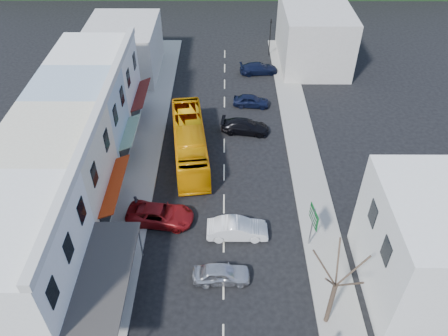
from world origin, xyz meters
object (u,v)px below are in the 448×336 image
car_silver (221,273)px  car_white (237,229)px  car_red (160,215)px  pedestrian_left (137,203)px  direction_sign (312,228)px  traffic_signal (270,37)px  bus (190,142)px  street_tree (335,286)px

car_silver → car_white: size_ratio=1.00×
car_red → pedestrian_left: 2.29m
pedestrian_left → direction_sign: direction_sign is taller
car_silver → traffic_signal: bearing=-10.8°
bus → street_tree: street_tree is taller
car_white → car_red: 6.21m
bus → traffic_signal: (8.97, 21.29, 0.87)m
bus → car_silver: (3.03, -13.93, -0.85)m
street_tree → traffic_signal: (-0.78, 38.41, -1.48)m
car_silver → car_red: 7.36m
car_red → direction_sign: direction_sign is taller
direction_sign → traffic_signal: (-0.60, 32.06, 0.52)m
car_red → street_tree: bearing=-119.3°
car_silver → traffic_signal: size_ratio=0.91×
car_silver → car_white: bearing=-17.4°
car_white → car_red: size_ratio=0.96×
bus → car_white: size_ratio=2.64×
car_red → traffic_signal: traffic_signal is taller
car_red → street_tree: (11.58, -8.72, 3.20)m
bus → traffic_signal: traffic_signal is taller
bus → traffic_signal: bearing=59.7°
car_red → car_white: bearing=-96.3°
car_silver → traffic_signal: traffic_signal is taller
car_white → bus: bearing=22.4°
direction_sign → car_red: bearing=159.7°
car_silver → pedestrian_left: (-6.85, 6.61, 0.30)m
car_white → pedestrian_left: pedestrian_left is taller
bus → pedestrian_left: bearing=-125.0°
car_red → pedestrian_left: size_ratio=2.71×
bus → pedestrian_left: (-3.82, -7.32, -0.55)m
bus → car_red: 8.64m
car_white → car_red: (-6.03, 1.50, 0.00)m
direction_sign → traffic_signal: 32.07m
car_silver → direction_sign: (6.54, 3.16, 1.20)m
car_white → direction_sign: (5.37, -0.87, 1.20)m
car_red → street_tree: street_tree is taller
car_silver → traffic_signal: 35.76m
bus → car_white: 10.78m
car_white → pedestrian_left: size_ratio=2.59×
bus → direction_sign: direction_sign is taller
car_silver → car_red: size_ratio=0.96×
street_tree → traffic_signal: bearing=91.2°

